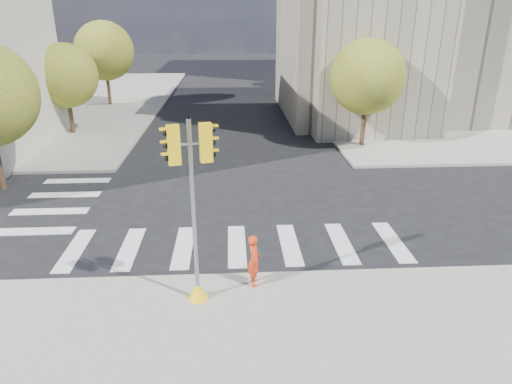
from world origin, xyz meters
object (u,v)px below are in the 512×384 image
(lamp_far, at_px, (318,46))
(traffic_signal, at_px, (194,226))
(photographer, at_px, (254,260))
(lamp_near, at_px, (358,61))

(lamp_far, xyz_separation_m, traffic_signal, (-9.20, -33.24, -2.28))
(lamp_far, relative_size, photographer, 5.32)
(lamp_far, bearing_deg, traffic_signal, -105.47)
(lamp_far, bearing_deg, photographer, -103.20)
(lamp_far, height_order, photographer, lamp_far)
(photographer, bearing_deg, lamp_near, -28.07)
(lamp_near, bearing_deg, lamp_far, 90.00)
(traffic_signal, xyz_separation_m, photographer, (1.55, 0.64, -1.39))
(photographer, bearing_deg, lamp_far, -18.92)
(traffic_signal, relative_size, photographer, 3.30)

